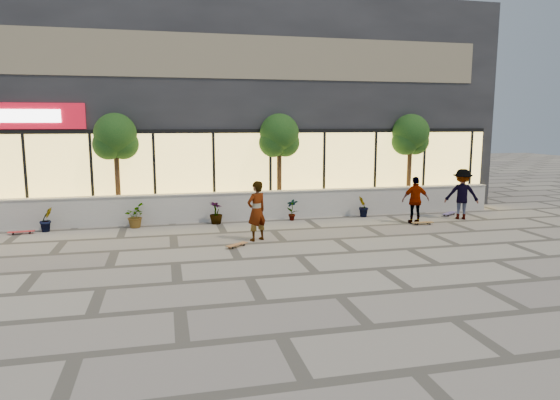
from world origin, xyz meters
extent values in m
plane|color=gray|center=(0.00, 0.00, 0.00)|extent=(80.00, 80.00, 0.00)
cube|color=beige|center=(0.00, 7.00, 0.50)|extent=(22.00, 0.35, 1.00)
cube|color=#B2AFA8|center=(0.00, 7.00, 1.02)|extent=(22.00, 0.42, 0.04)
cube|color=black|center=(0.00, 12.50, 4.25)|extent=(24.00, 9.00, 8.50)
cube|color=#FFD666|center=(0.00, 7.98, 1.70)|extent=(23.04, 0.05, 3.00)
cube|color=black|center=(0.00, 7.95, 3.25)|extent=(23.04, 0.08, 0.15)
cube|color=#B10C1E|center=(-7.00, 7.93, 3.80)|extent=(5.00, 0.10, 0.90)
cube|color=white|center=(-7.00, 7.86, 3.80)|extent=(3.40, 0.06, 0.45)
cube|color=brown|center=(0.00, 7.98, 6.00)|extent=(21.60, 0.05, 1.60)
imported|color=#133E14|center=(-5.70, 6.45, 0.41)|extent=(0.57, 0.57, 0.81)
imported|color=#133E14|center=(-2.90, 6.45, 0.41)|extent=(0.68, 0.77, 0.81)
imported|color=#133E14|center=(-0.10, 6.45, 0.41)|extent=(0.64, 0.64, 0.81)
imported|color=#133E14|center=(2.70, 6.45, 0.41)|extent=(0.46, 0.35, 0.81)
imported|color=#133E14|center=(5.50, 6.45, 0.41)|extent=(0.55, 0.57, 0.81)
cylinder|color=#412817|center=(-3.50, 7.70, 1.62)|extent=(0.18, 0.18, 3.24)
sphere|color=#133E14|center=(-3.50, 7.70, 3.17)|extent=(1.50, 1.50, 1.50)
sphere|color=#133E14|center=(-3.75, 7.65, 2.81)|extent=(1.10, 1.10, 1.10)
sphere|color=#133E14|center=(-3.25, 7.75, 2.81)|extent=(1.10, 1.10, 1.10)
cylinder|color=#412817|center=(2.50, 7.70, 1.62)|extent=(0.18, 0.18, 3.24)
sphere|color=#133E14|center=(2.50, 7.70, 3.17)|extent=(1.50, 1.50, 1.50)
sphere|color=#133E14|center=(2.25, 7.65, 2.81)|extent=(1.10, 1.10, 1.10)
sphere|color=#133E14|center=(2.75, 7.75, 2.81)|extent=(1.10, 1.10, 1.10)
cylinder|color=#412817|center=(8.00, 7.70, 1.62)|extent=(0.18, 0.18, 3.24)
sphere|color=#133E14|center=(8.00, 7.70, 3.17)|extent=(1.50, 1.50, 1.50)
sphere|color=#133E14|center=(7.75, 7.65, 2.81)|extent=(1.10, 1.10, 1.10)
sphere|color=#133E14|center=(8.25, 7.75, 2.81)|extent=(1.10, 1.10, 1.10)
imported|color=white|center=(0.85, 3.63, 0.92)|extent=(0.80, 0.70, 1.84)
imported|color=silver|center=(6.84, 4.91, 0.84)|extent=(1.03, 0.54, 1.68)
imported|color=maroon|center=(8.92, 5.29, 0.94)|extent=(1.39, 1.15, 1.88)
cube|color=brown|center=(0.14, 2.95, 0.08)|extent=(0.71, 0.61, 0.02)
cylinder|color=black|center=(0.28, 3.14, 0.03)|extent=(0.06, 0.06, 0.05)
cylinder|color=black|center=(0.36, 3.03, 0.03)|extent=(0.06, 0.06, 0.05)
cylinder|color=black|center=(-0.09, 2.86, 0.03)|extent=(0.06, 0.06, 0.05)
cylinder|color=black|center=(-0.01, 2.75, 0.03)|extent=(0.06, 0.06, 0.05)
cube|color=red|center=(-6.42, 6.20, 0.09)|extent=(0.81, 0.29, 0.02)
cylinder|color=black|center=(-6.19, 6.30, 0.03)|extent=(0.06, 0.04, 0.06)
cylinder|color=black|center=(-6.17, 6.16, 0.03)|extent=(0.06, 0.04, 0.06)
cylinder|color=black|center=(-6.67, 6.24, 0.03)|extent=(0.06, 0.04, 0.06)
cylinder|color=black|center=(-6.66, 6.10, 0.03)|extent=(0.06, 0.04, 0.06)
cube|color=brown|center=(7.00, 4.64, 0.09)|extent=(0.78, 0.20, 0.02)
cylinder|color=black|center=(7.24, 4.71, 0.03)|extent=(0.06, 0.03, 0.06)
cylinder|color=black|center=(7.24, 4.57, 0.03)|extent=(0.06, 0.03, 0.06)
cylinder|color=black|center=(6.76, 4.71, 0.03)|extent=(0.06, 0.03, 0.06)
cylinder|color=black|center=(6.76, 4.57, 0.03)|extent=(0.06, 0.03, 0.06)
cube|color=#4F447D|center=(8.90, 6.02, 0.09)|extent=(0.84, 0.67, 0.02)
cylinder|color=black|center=(9.08, 6.23, 0.03)|extent=(0.07, 0.06, 0.06)
cylinder|color=black|center=(9.16, 6.10, 0.03)|extent=(0.07, 0.06, 0.06)
cylinder|color=black|center=(8.64, 5.93, 0.03)|extent=(0.07, 0.06, 0.06)
cylinder|color=black|center=(8.72, 5.80, 0.03)|extent=(0.07, 0.06, 0.06)
camera|label=1|loc=(-1.82, -11.06, 3.59)|focal=32.00mm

